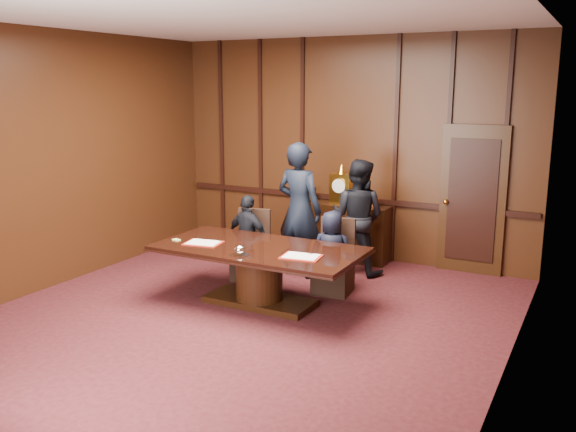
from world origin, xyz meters
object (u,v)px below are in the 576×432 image
at_px(conference_table, 259,266).
at_px(witness_right, 358,217).
at_px(sideboard, 340,229).
at_px(witness_left, 299,210).
at_px(signatory_right, 332,253).
at_px(signatory_left, 248,238).

relative_size(conference_table, witness_right, 1.54).
xyz_separation_m(sideboard, witness_right, (0.52, -0.60, 0.37)).
distance_m(conference_table, witness_left, 1.41).
relative_size(sideboard, conference_table, 0.61).
bearing_deg(signatory_right, witness_right, -97.03).
height_order(conference_table, signatory_right, signatory_right).
bearing_deg(conference_table, witness_left, 94.39).
distance_m(signatory_left, witness_left, 0.84).
relative_size(witness_left, witness_right, 1.15).
xyz_separation_m(conference_table, witness_right, (0.60, 1.84, 0.34)).
distance_m(signatory_left, signatory_right, 1.30).
height_order(signatory_left, witness_right, witness_right).
relative_size(signatory_left, signatory_right, 1.08).
bearing_deg(sideboard, conference_table, -91.84).
bearing_deg(witness_right, conference_table, 74.55).
distance_m(signatory_right, witness_right, 1.08).
distance_m(sideboard, witness_left, 1.24).
distance_m(witness_left, witness_right, 0.88).
xyz_separation_m(sideboard, witness_left, (-0.18, -1.12, 0.50)).
bearing_deg(sideboard, witness_right, -48.98).
bearing_deg(witness_left, sideboard, -91.86).
bearing_deg(sideboard, witness_left, -99.15).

